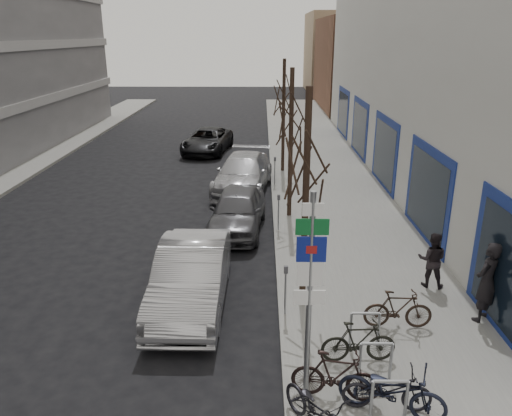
{
  "coord_description": "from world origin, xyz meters",
  "views": [
    {
      "loc": [
        1.58,
        -7.6,
        6.56
      ],
      "look_at": [
        1.41,
        5.47,
        2.0
      ],
      "focal_mm": 35.0,
      "sensor_mm": 36.0,
      "label": 1
    }
  ],
  "objects_px": {
    "meter_back": "(275,168)",
    "lane_car": "(207,141)",
    "highway_sign_pole": "(310,289)",
    "bike_far_curb": "(387,387)",
    "meter_mid": "(279,209)",
    "bike_mid_inner": "(359,341)",
    "parked_car_front": "(191,276)",
    "bike_rack": "(376,357)",
    "tree_mid": "(291,109)",
    "bike_far_inner": "(398,309)",
    "pedestrian_far": "(432,259)",
    "bike_mid_curb": "(393,386)",
    "bike_near_left": "(317,408)",
    "parked_car_back": "(243,173)",
    "tree_far": "(284,89)",
    "parked_car_mid": "(237,210)",
    "tree_near": "(307,149)",
    "bike_near_right": "(336,375)",
    "pedestrian_near": "(487,282)",
    "meter_front": "(286,285)"
  },
  "relations": [
    {
      "from": "meter_back",
      "to": "lane_car",
      "type": "height_order",
      "value": "meter_back"
    },
    {
      "from": "highway_sign_pole",
      "to": "bike_far_curb",
      "type": "height_order",
      "value": "highway_sign_pole"
    },
    {
      "from": "meter_mid",
      "to": "bike_far_curb",
      "type": "xyz_separation_m",
      "value": [
        1.68,
        -8.74,
        -0.28
      ]
    },
    {
      "from": "meter_back",
      "to": "bike_mid_inner",
      "type": "distance_m",
      "value": 12.93
    },
    {
      "from": "parked_car_front",
      "to": "bike_rack",
      "type": "bearing_deg",
      "value": -37.41
    },
    {
      "from": "tree_mid",
      "to": "bike_far_inner",
      "type": "distance_m",
      "value": 8.59
    },
    {
      "from": "bike_mid_inner",
      "to": "pedestrian_far",
      "type": "relative_size",
      "value": 1.01
    },
    {
      "from": "pedestrian_far",
      "to": "parked_car_front",
      "type": "bearing_deg",
      "value": 24.89
    },
    {
      "from": "meter_back",
      "to": "bike_mid_curb",
      "type": "bearing_deg",
      "value": -83.11
    },
    {
      "from": "highway_sign_pole",
      "to": "bike_near_left",
      "type": "relative_size",
      "value": 2.43
    },
    {
      "from": "parked_car_back",
      "to": "pedestrian_far",
      "type": "bearing_deg",
      "value": -52.28
    },
    {
      "from": "tree_far",
      "to": "pedestrian_far",
      "type": "bearing_deg",
      "value": -73.76
    },
    {
      "from": "bike_far_curb",
      "to": "parked_car_mid",
      "type": "relative_size",
      "value": 0.37
    },
    {
      "from": "tree_mid",
      "to": "bike_near_left",
      "type": "distance_m",
      "value": 11.37
    },
    {
      "from": "bike_near_left",
      "to": "parked_car_front",
      "type": "xyz_separation_m",
      "value": [
        -2.71,
        4.53,
        0.12
      ]
    },
    {
      "from": "bike_mid_inner",
      "to": "tree_far",
      "type": "bearing_deg",
      "value": 0.11
    },
    {
      "from": "tree_near",
      "to": "meter_mid",
      "type": "height_order",
      "value": "tree_near"
    },
    {
      "from": "tree_near",
      "to": "bike_far_curb",
      "type": "height_order",
      "value": "tree_near"
    },
    {
      "from": "bike_far_curb",
      "to": "parked_car_front",
      "type": "bearing_deg",
      "value": 49.95
    },
    {
      "from": "meter_back",
      "to": "bike_far_curb",
      "type": "distance_m",
      "value": 14.35
    },
    {
      "from": "bike_mid_curb",
      "to": "parked_car_back",
      "type": "relative_size",
      "value": 0.35
    },
    {
      "from": "bike_mid_curb",
      "to": "highway_sign_pole",
      "type": "bearing_deg",
      "value": 97.44
    },
    {
      "from": "bike_near_right",
      "to": "bike_mid_curb",
      "type": "height_order",
      "value": "bike_mid_curb"
    },
    {
      "from": "tree_mid",
      "to": "tree_far",
      "type": "xyz_separation_m",
      "value": [
        0.0,
        6.5,
        0.0
      ]
    },
    {
      "from": "bike_mid_curb",
      "to": "bike_far_curb",
      "type": "xyz_separation_m",
      "value": [
        -0.06,
        0.1,
        -0.09
      ]
    },
    {
      "from": "bike_near_right",
      "to": "tree_far",
      "type": "bearing_deg",
      "value": 11.83
    },
    {
      "from": "tree_mid",
      "to": "bike_near_left",
      "type": "xyz_separation_m",
      "value": [
        -0.09,
        -10.84,
        -3.43
      ]
    },
    {
      "from": "meter_back",
      "to": "tree_near",
      "type": "bearing_deg",
      "value": -87.55
    },
    {
      "from": "bike_mid_inner",
      "to": "bike_rack",
      "type": "bearing_deg",
      "value": -160.73
    },
    {
      "from": "bike_rack",
      "to": "bike_mid_inner",
      "type": "xyz_separation_m",
      "value": [
        -0.23,
        0.55,
        -0.03
      ]
    },
    {
      "from": "pedestrian_near",
      "to": "pedestrian_far",
      "type": "bearing_deg",
      "value": -107.12
    },
    {
      "from": "bike_far_curb",
      "to": "tree_near",
      "type": "bearing_deg",
      "value": 22.48
    },
    {
      "from": "bike_rack",
      "to": "highway_sign_pole",
      "type": "bearing_deg",
      "value": -156.41
    },
    {
      "from": "parked_car_front",
      "to": "tree_near",
      "type": "bearing_deg",
      "value": -3.67
    },
    {
      "from": "bike_rack",
      "to": "bike_far_curb",
      "type": "distance_m",
      "value": 0.85
    },
    {
      "from": "bike_mid_curb",
      "to": "meter_back",
      "type": "bearing_deg",
      "value": 27.15
    },
    {
      "from": "tree_far",
      "to": "meter_back",
      "type": "distance_m",
      "value": 4.08
    },
    {
      "from": "tree_near",
      "to": "tree_far",
      "type": "xyz_separation_m",
      "value": [
        0.0,
        13.0,
        0.0
      ]
    },
    {
      "from": "meter_front",
      "to": "bike_mid_inner",
      "type": "xyz_separation_m",
      "value": [
        1.42,
        -1.85,
        -0.29
      ]
    },
    {
      "from": "highway_sign_pole",
      "to": "pedestrian_near",
      "type": "xyz_separation_m",
      "value": [
        4.4,
        2.82,
        -1.32
      ]
    },
    {
      "from": "bike_rack",
      "to": "pedestrian_far",
      "type": "bearing_deg",
      "value": 59.38
    },
    {
      "from": "meter_front",
      "to": "lane_car",
      "type": "height_order",
      "value": "meter_front"
    },
    {
      "from": "bike_rack",
      "to": "bike_far_inner",
      "type": "height_order",
      "value": "bike_far_inner"
    },
    {
      "from": "highway_sign_pole",
      "to": "tree_near",
      "type": "xyz_separation_m",
      "value": [
        0.2,
        3.51,
        1.65
      ]
    },
    {
      "from": "bike_mid_inner",
      "to": "bike_far_inner",
      "type": "height_order",
      "value": "bike_far_inner"
    },
    {
      "from": "pedestrian_far",
      "to": "highway_sign_pole",
      "type": "bearing_deg",
      "value": 68.3
    },
    {
      "from": "tree_near",
      "to": "bike_far_curb",
      "type": "xyz_separation_m",
      "value": [
        1.23,
        -3.74,
        -3.47
      ]
    },
    {
      "from": "meter_back",
      "to": "lane_car",
      "type": "relative_size",
      "value": 0.26
    },
    {
      "from": "tree_mid",
      "to": "lane_car",
      "type": "distance_m",
      "value": 12.42
    },
    {
      "from": "meter_mid",
      "to": "bike_near_right",
      "type": "distance_m",
      "value": 8.51
    }
  ]
}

